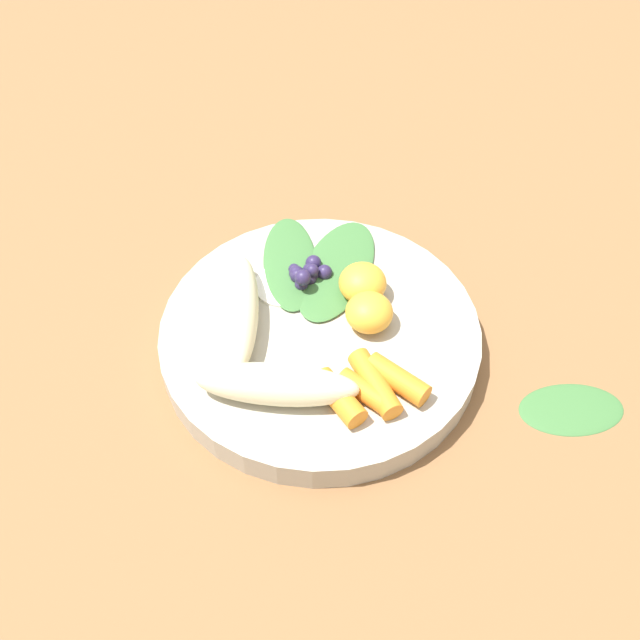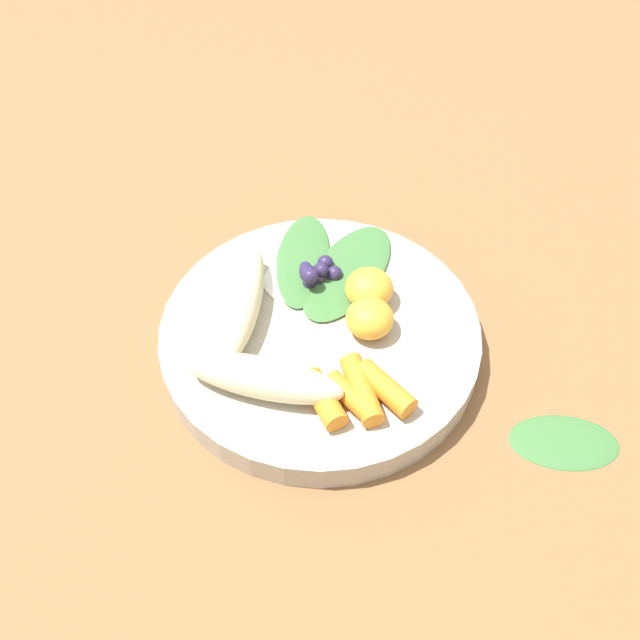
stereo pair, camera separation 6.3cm
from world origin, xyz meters
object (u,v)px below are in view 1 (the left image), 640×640
(bowl, at_px, (320,337))
(banana_peeled_left, at_px, (277,384))
(orange_segment_near, at_px, (363,283))
(kale_leaf_stray, at_px, (572,408))
(banana_peeled_right, at_px, (239,312))

(bowl, height_order, banana_peeled_left, banana_peeled_left)
(banana_peeled_left, relative_size, orange_segment_near, 3.06)
(bowl, distance_m, orange_segment_near, 0.06)
(kale_leaf_stray, bearing_deg, bowl, 157.36)
(banana_peeled_right, height_order, kale_leaf_stray, banana_peeled_right)
(banana_peeled_left, bearing_deg, banana_peeled_right, 120.25)
(orange_segment_near, relative_size, kale_leaf_stray, 0.48)
(banana_peeled_left, relative_size, banana_peeled_right, 1.00)
(bowl, xyz_separation_m, banana_peeled_left, (-0.06, 0.06, 0.03))
(bowl, bearing_deg, banana_peeled_right, 67.73)
(banana_peeled_left, height_order, kale_leaf_stray, banana_peeled_left)
(bowl, distance_m, banana_peeled_right, 0.08)
(orange_segment_near, xyz_separation_m, kale_leaf_stray, (-0.16, -0.13, -0.04))
(bowl, relative_size, banana_peeled_left, 2.14)
(banana_peeled_left, relative_size, kale_leaf_stray, 1.47)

